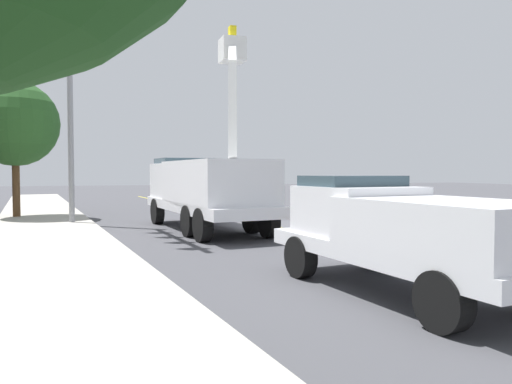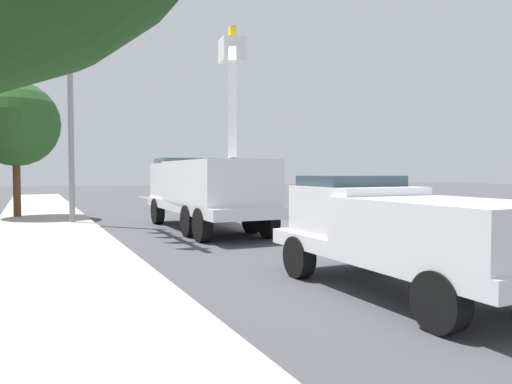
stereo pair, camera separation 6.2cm
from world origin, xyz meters
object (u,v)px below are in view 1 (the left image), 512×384
object	(u,v)px
utility_bucket_truck	(206,186)
traffic_cone_mid_rear	(218,210)
passing_minivan	(242,193)
traffic_signal_mast	(74,53)
traffic_cone_mid_front	(312,230)
service_pickup_truck	(403,230)

from	to	relation	value
utility_bucket_truck	traffic_cone_mid_rear	world-z (taller)	utility_bucket_truck
passing_minivan	traffic_signal_mast	size ratio (longest dim) A/B	0.57
traffic_cone_mid_front	traffic_cone_mid_rear	world-z (taller)	traffic_cone_mid_front
utility_bucket_truck	passing_minivan	size ratio (longest dim) A/B	1.69
traffic_cone_mid_front	traffic_cone_mid_rear	bearing A→B (deg)	4.11
passing_minivan	traffic_cone_mid_front	bearing A→B (deg)	172.75
service_pickup_truck	traffic_cone_mid_rear	world-z (taller)	service_pickup_truck
passing_minivan	traffic_cone_mid_rear	bearing A→B (deg)	148.96
passing_minivan	traffic_signal_mast	bearing A→B (deg)	129.37
passing_minivan	traffic_signal_mast	world-z (taller)	traffic_signal_mast
service_pickup_truck	traffic_cone_mid_rear	xyz separation A→B (m)	(14.67, -0.26, -0.77)
utility_bucket_truck	passing_minivan	distance (m)	9.01
traffic_cone_mid_front	passing_minivan	bearing A→B (deg)	-7.25
service_pickup_truck	traffic_signal_mast	world-z (taller)	traffic_signal_mast
service_pickup_truck	passing_minivan	bearing A→B (deg)	-7.77
service_pickup_truck	traffic_signal_mast	size ratio (longest dim) A/B	0.66
utility_bucket_truck	traffic_signal_mast	size ratio (longest dim) A/B	0.96
utility_bucket_truck	passing_minivan	world-z (taller)	utility_bucket_truck
traffic_signal_mast	service_pickup_truck	bearing A→B (deg)	-153.37
traffic_cone_mid_rear	traffic_signal_mast	size ratio (longest dim) A/B	0.08
service_pickup_truck	passing_minivan	size ratio (longest dim) A/B	1.16
utility_bucket_truck	traffic_cone_mid_front	size ratio (longest dim) A/B	9.76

